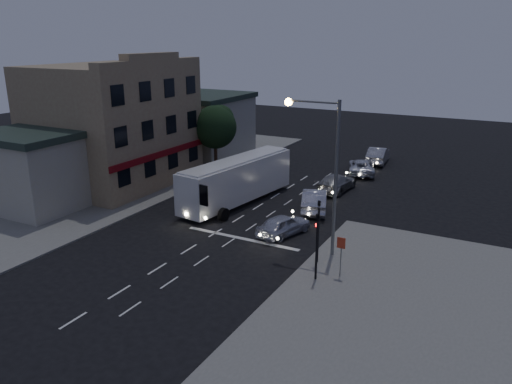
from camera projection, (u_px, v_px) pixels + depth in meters
The scene contains 18 objects.
ground at pixel (198, 244), 31.09m from camera, with size 120.00×120.00×0.00m, color black.
sidewalk_near at pixel (392, 330), 21.86m from camera, with size 12.00×24.00×0.12m, color slate.
sidewalk_far at pixel (127, 183), 43.64m from camera, with size 12.00×50.00×0.12m, color slate.
road_markings at pixel (242, 230), 33.29m from camera, with size 8.00×30.55×0.01m.
tour_bus at pixel (237, 179), 38.19m from camera, with size 3.85×11.55×3.47m.
car_suv at pixel (283, 225), 32.24m from camera, with size 1.63×4.06×1.38m, color silver.
car_sedan_a at pixel (315, 200), 36.75m from camera, with size 1.73×4.95×1.63m, color silver.
car_sedan_b at pixel (336, 183), 41.43m from camera, with size 2.01×4.94×1.43m, color #959595.
car_sedan_c at pixel (362, 167), 46.63m from camera, with size 2.29×4.96×1.38m, color silver.
car_extra at pixel (378, 155), 50.60m from camera, with size 1.73×4.97×1.64m, color #AFAFB5.
traffic_signal_main at pixel (318, 224), 27.61m from camera, with size 0.25×0.35×4.10m.
traffic_signal_side at pixel (317, 238), 25.63m from camera, with size 0.18×0.15×4.10m.
regulatory_sign at pixel (341, 250), 26.23m from camera, with size 0.45×0.12×2.20m.
streetlight at pixel (326, 160), 27.93m from camera, with size 3.32×0.44×9.00m.
main_building at pixel (114, 124), 42.55m from camera, with size 10.12×12.00×11.00m.
low_building_south at pixel (28, 171), 36.28m from camera, with size 7.40×5.40×5.70m.
low_building_north at pixel (198, 124), 52.98m from camera, with size 9.40×9.40×6.50m.
street_tree at pixel (215, 125), 46.08m from camera, with size 4.00×4.00×6.20m.
Camera 1 is at (16.69, -23.63, 12.36)m, focal length 35.00 mm.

